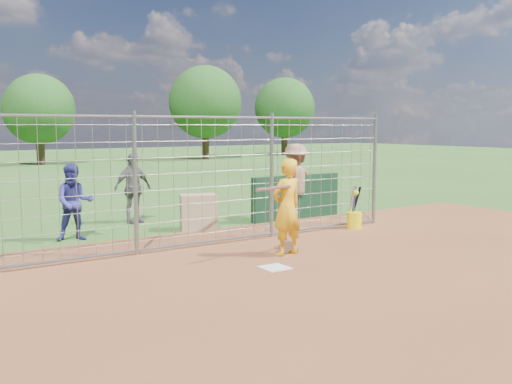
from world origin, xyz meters
TOP-DOWN VIEW (x-y plane):
  - ground at (0.00, 0.00)m, footprint 100.00×100.00m
  - infield_dirt at (0.00, -3.00)m, footprint 18.00×18.00m
  - home_plate at (0.00, -0.20)m, footprint 0.43×0.43m
  - dugout_wall at (3.40, 3.60)m, footprint 2.60×0.20m
  - batter at (0.74, 0.47)m, footprint 0.69×0.50m
  - bystander_a at (-2.04, 3.94)m, footprint 0.89×0.77m
  - bystander_b at (-0.24, 5.32)m, footprint 1.05×0.60m
  - bystander_c at (3.40, 3.63)m, footprint 1.32×0.90m
  - equipment_bin at (0.64, 3.62)m, footprint 0.95×0.81m
  - equipment_in_play at (0.72, 0.21)m, footprint 2.14×0.46m
  - bucket_with_bats at (3.64, 1.76)m, footprint 0.34×0.37m
  - backstop_fence at (0.00, 2.00)m, footprint 9.08×0.08m
  - tree_line at (3.13, 28.13)m, footprint 44.66×6.72m

SIDE VIEW (x-z plane):
  - ground at x=0.00m, z-range 0.00..0.00m
  - infield_dirt at x=0.00m, z-range 0.01..0.01m
  - home_plate at x=0.00m, z-range 0.00..0.02m
  - bucket_with_bats at x=3.64m, z-range -0.24..0.73m
  - equipment_bin at x=0.64m, z-range 0.00..0.80m
  - dugout_wall at x=3.40m, z-range 0.00..1.10m
  - bystander_a at x=-2.04m, z-range 0.00..1.57m
  - bystander_b at x=-0.24m, z-range 0.00..1.69m
  - batter at x=0.74m, z-range 0.00..1.76m
  - bystander_c at x=3.40m, z-range 0.00..1.89m
  - equipment_in_play at x=0.72m, z-range 1.11..1.35m
  - backstop_fence at x=0.00m, z-range -0.04..2.56m
  - tree_line at x=3.13m, z-range 0.47..6.95m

